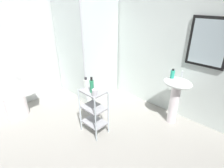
# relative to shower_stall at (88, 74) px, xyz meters

# --- Properties ---
(ground_plane) EXTENTS (4.20, 4.20, 0.02)m
(ground_plane) POSITION_rel_shower_stall_xyz_m (1.20, -1.22, -0.47)
(ground_plane) COLOR gray
(wall_back) EXTENTS (4.20, 0.14, 2.50)m
(wall_back) POSITION_rel_shower_stall_xyz_m (1.21, 0.62, 0.79)
(wall_back) COLOR silver
(wall_back) RESTS_ON ground_plane
(wall_left) EXTENTS (0.10, 4.20, 2.50)m
(wall_left) POSITION_rel_shower_stall_xyz_m (-0.65, -1.22, 0.79)
(wall_left) COLOR silver
(wall_left) RESTS_ON ground_plane
(shower_stall) EXTENTS (0.92, 0.92, 2.00)m
(shower_stall) POSITION_rel_shower_stall_xyz_m (0.00, 0.00, 0.00)
(shower_stall) COLOR white
(shower_stall) RESTS_ON ground_plane
(pedestal_sink) EXTENTS (0.46, 0.37, 0.81)m
(pedestal_sink) POSITION_rel_shower_stall_xyz_m (1.85, 0.30, 0.12)
(pedestal_sink) COLOR white
(pedestal_sink) RESTS_ON ground_plane
(sink_faucet) EXTENTS (0.03, 0.03, 0.10)m
(sink_faucet) POSITION_rel_shower_stall_xyz_m (1.85, 0.42, 0.40)
(sink_faucet) COLOR silver
(sink_faucet) RESTS_ON pedestal_sink
(toilet) EXTENTS (0.37, 0.49, 0.76)m
(toilet) POSITION_rel_shower_stall_xyz_m (-0.28, -1.41, -0.15)
(toilet) COLOR white
(toilet) RESTS_ON ground_plane
(storage_cart) EXTENTS (0.38, 0.28, 0.74)m
(storage_cart) POSITION_rel_shower_stall_xyz_m (1.07, -0.79, -0.03)
(storage_cart) COLOR silver
(storage_cart) RESTS_ON ground_plane
(hand_soap_bottle) EXTENTS (0.06, 0.06, 0.15)m
(hand_soap_bottle) POSITION_rel_shower_stall_xyz_m (1.76, 0.28, 0.41)
(hand_soap_bottle) COLOR #2DBC99
(hand_soap_bottle) RESTS_ON pedestal_sink
(lotion_bottle_white) EXTENTS (0.07, 0.07, 0.18)m
(lotion_bottle_white) POSITION_rel_shower_stall_xyz_m (0.94, -0.80, 0.35)
(lotion_bottle_white) COLOR white
(lotion_bottle_white) RESTS_ON storage_cart
(body_wash_bottle_green) EXTENTS (0.06, 0.06, 0.23)m
(body_wash_bottle_green) POSITION_rel_shower_stall_xyz_m (1.10, -0.82, 0.38)
(body_wash_bottle_green) COLOR #2D9663
(body_wash_bottle_green) RESTS_ON storage_cart
(rinse_cup) EXTENTS (0.08, 0.08, 0.10)m
(rinse_cup) POSITION_rel_shower_stall_xyz_m (1.21, -0.87, 0.33)
(rinse_cup) COLOR silver
(rinse_cup) RESTS_ON storage_cart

